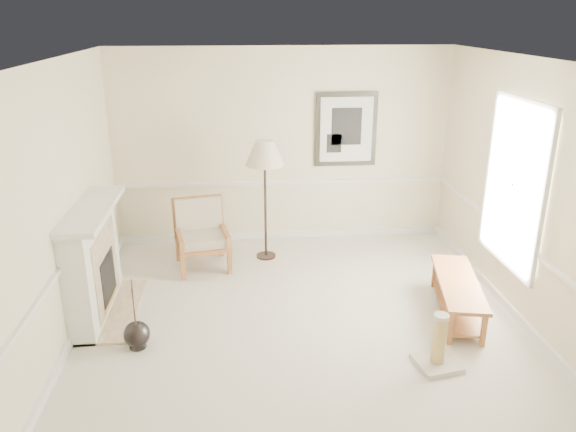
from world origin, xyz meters
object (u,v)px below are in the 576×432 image
object	(u,v)px
floor_lamp	(265,156)
armchair	(201,231)
floor_vase	(137,335)
scratching_post	(438,350)
bench	(457,292)

from	to	relation	value
floor_lamp	armchair	bearing A→B (deg)	-169.50
floor_vase	armchair	world-z (taller)	armchair
floor_lamp	scratching_post	distance (m)	3.48
scratching_post	armchair	bearing A→B (deg)	132.90
armchair	bench	bearing A→B (deg)	-40.17
bench	floor_vase	bearing A→B (deg)	-173.79
floor_vase	armchair	size ratio (longest dim) A/B	0.87
armchair	floor_lamp	distance (m)	1.35
floor_lamp	scratching_post	xyz separation A→B (m)	(1.56, -2.82, -1.31)
floor_vase	armchair	xyz separation A→B (m)	(0.57, 2.05, 0.35)
armchair	floor_lamp	xyz separation A→B (m)	(0.90, 0.17, 0.99)
floor_lamp	bench	bearing A→B (deg)	-40.61
floor_lamp	bench	xyz separation A→B (m)	(2.13, -1.83, -1.21)
armchair	scratching_post	xyz separation A→B (m)	(2.46, -2.65, -0.32)
floor_vase	bench	distance (m)	3.63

